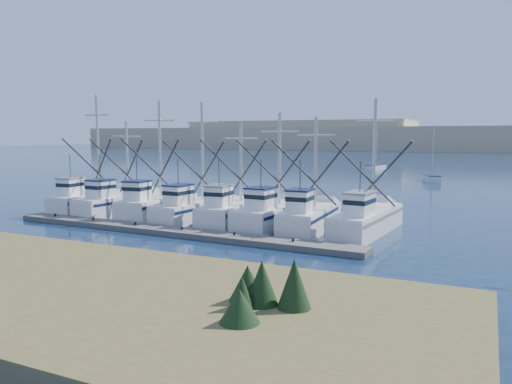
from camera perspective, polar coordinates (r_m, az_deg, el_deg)
ground at (r=25.85m, az=-2.45°, el=-8.32°), size 500.00×500.00×0.00m
floating_dock at (r=34.18m, az=-9.81°, el=-4.43°), size 27.17×2.88×0.36m
dune_ridge at (r=232.42m, az=22.43°, el=5.65°), size 360.00×60.00×10.00m
trawler_fleet at (r=38.00m, az=-5.31°, el=-2.03°), size 26.94×9.54×10.07m
sailboat_near at (r=75.75m, az=19.43°, el=1.53°), size 3.03×5.49×8.10m
sailboat_far at (r=98.19m, az=13.56°, el=2.78°), size 2.80×6.40×8.10m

